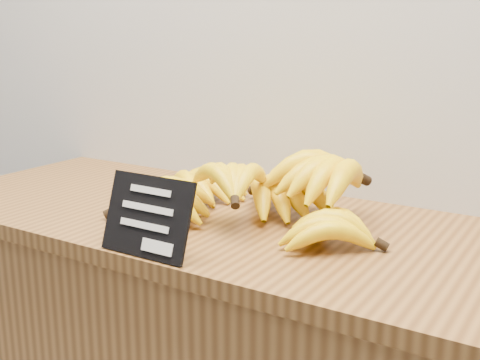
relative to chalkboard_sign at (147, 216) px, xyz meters
name	(u,v)px	position (x,y,z in m)	size (l,w,h in m)	color
counter_top	(254,228)	(0.06, 0.24, -0.08)	(1.44, 0.54, 0.03)	brown
chalkboard_sign	(147,216)	(0.00, 0.00, 0.00)	(0.16, 0.01, 0.13)	black
banana_pile	(259,193)	(0.06, 0.25, -0.01)	(0.54, 0.37, 0.13)	yellow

